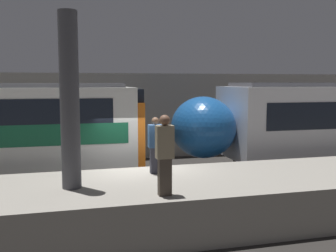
% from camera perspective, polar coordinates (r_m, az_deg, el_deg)
% --- Properties ---
extents(ground_plane, '(120.00, 120.00, 0.00)m').
position_cam_1_polar(ground_plane, '(11.98, -3.88, -11.31)').
color(ground_plane, '#282623').
extents(platform, '(40.00, 3.54, 1.15)m').
position_cam_1_polar(platform, '(10.15, -1.98, -11.18)').
color(platform, gray).
rests_on(platform, ground).
extents(station_rear_barrier, '(50.00, 0.15, 4.06)m').
position_cam_1_polar(station_rear_barrier, '(18.58, -8.12, 1.34)').
color(station_rear_barrier, '#9E998E').
rests_on(station_rear_barrier, ground).
extents(support_pillar_near, '(0.45, 0.45, 4.11)m').
position_cam_1_polar(support_pillar_near, '(9.37, -14.08, 3.53)').
color(support_pillar_near, '#47474C').
rests_on(support_pillar_near, platform).
extents(person_waiting, '(0.38, 0.24, 1.55)m').
position_cam_1_polar(person_waiting, '(10.72, -1.85, -2.65)').
color(person_waiting, '#2D2D38').
rests_on(person_waiting, platform).
extents(person_walking, '(0.38, 0.24, 1.79)m').
position_cam_1_polar(person_walking, '(8.59, -0.49, -3.91)').
color(person_walking, '#473D33').
rests_on(person_walking, platform).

